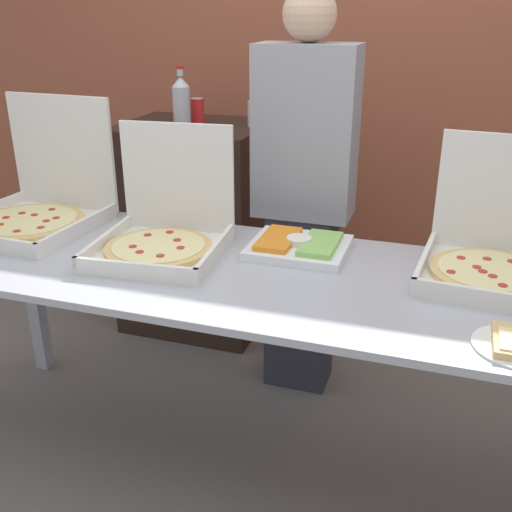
{
  "coord_description": "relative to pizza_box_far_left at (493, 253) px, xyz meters",
  "views": [
    {
      "loc": [
        0.56,
        -1.7,
        1.62
      ],
      "look_at": [
        0.0,
        0.0,
        0.88
      ],
      "focal_mm": 42.0,
      "sensor_mm": 36.0,
      "label": 1
    }
  ],
  "objects": [
    {
      "name": "pizza_box_near_right",
      "position": [
        -1.68,
        -0.05,
        0.01
      ],
      "size": [
        0.51,
        0.52,
        0.48
      ],
      "rotation": [
        0.0,
        0.0,
        -0.05
      ],
      "color": "silver",
      "rests_on": "buffet_table"
    },
    {
      "name": "soda_can_silver",
      "position": [
        -1.09,
        0.87,
        0.25
      ],
      "size": [
        0.07,
        0.07,
        0.12
      ],
      "color": "silver",
      "rests_on": "sideboard_podium"
    },
    {
      "name": "sideboard_podium",
      "position": [
        -1.4,
        0.83,
        -0.36
      ],
      "size": [
        0.71,
        0.59,
        1.09
      ],
      "color": "black",
      "rests_on": "ground_plane"
    },
    {
      "name": "soda_bottle",
      "position": [
        -1.42,
        0.75,
        0.31
      ],
      "size": [
        0.08,
        0.08,
        0.28
      ],
      "color": "#B7BCC1",
      "rests_on": "sideboard_podium"
    },
    {
      "name": "brick_wall_behind",
      "position": [
        -0.73,
        1.5,
        0.5
      ],
      "size": [
        10.0,
        0.06,
        2.8
      ],
      "color": "#9E5138",
      "rests_on": "ground_plane"
    },
    {
      "name": "soda_can_colored",
      "position": [
        -1.38,
        0.85,
        0.25
      ],
      "size": [
        0.07,
        0.07,
        0.12
      ],
      "color": "red",
      "rests_on": "sideboard_podium"
    },
    {
      "name": "buffet_table",
      "position": [
        -0.73,
        -0.2,
        -0.17
      ],
      "size": [
        2.49,
        0.78,
        0.83
      ],
      "color": "#A8AAB2",
      "rests_on": "ground_plane"
    },
    {
      "name": "ground_plane",
      "position": [
        -0.73,
        -0.2,
        -0.9
      ],
      "size": [
        16.0,
        16.0,
        0.0
      ],
      "primitive_type": "plane",
      "color": "slate"
    },
    {
      "name": "veggie_tray",
      "position": [
        -0.63,
        -0.0,
        -0.05
      ],
      "size": [
        0.34,
        0.3,
        0.05
      ],
      "color": "white",
      "rests_on": "buffet_table"
    },
    {
      "name": "pizza_box_near_left",
      "position": [
        -1.09,
        -0.14,
        -0.0
      ],
      "size": [
        0.46,
        0.47,
        0.42
      ],
      "rotation": [
        0.0,
        0.0,
        0.09
      ],
      "color": "silver",
      "rests_on": "buffet_table"
    },
    {
      "name": "person_guest_cap",
      "position": [
        -0.73,
        0.43,
        -0.01
      ],
      "size": [
        0.4,
        0.22,
        1.7
      ],
      "rotation": [
        0.0,
        0.0,
        3.14
      ],
      "color": "#2D2D38",
      "rests_on": "ground_plane"
    },
    {
      "name": "pizza_box_far_left",
      "position": [
        0.0,
        0.0,
        0.0
      ],
      "size": [
        0.46,
        0.47,
        0.42
      ],
      "rotation": [
        0.0,
        0.0,
        -0.08
      ],
      "color": "silver",
      "rests_on": "buffet_table"
    }
  ]
}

